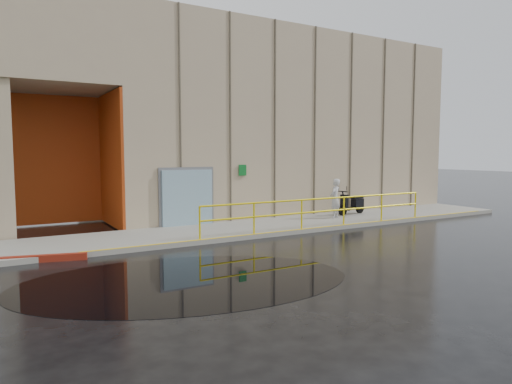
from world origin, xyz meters
The scene contains 8 objects.
ground centered at (0.00, 0.00, 0.00)m, with size 120.00×120.00×0.00m, color black.
sidewalk centered at (4.00, 4.50, 0.07)m, with size 20.00×3.00×0.15m, color gray.
building centered at (5.10, 10.98, 4.21)m, with size 20.00×10.17×8.00m.
guardrail centered at (4.25, 3.15, 0.68)m, with size 9.56×0.06×1.03m.
person centered at (6.01, 4.61, 0.94)m, with size 0.58×0.38×1.58m, color #B1B1B6.
scooter centered at (7.32, 5.07, 0.86)m, with size 1.64×0.77×1.24m.
red_curb centered at (-4.99, 3.10, 0.09)m, with size 2.40×0.18×0.18m, color maroon.
puddle centered at (-2.36, -0.38, 0.00)m, with size 7.25×4.46×0.01m, color black.
Camera 1 is at (-5.91, -9.52, 2.78)m, focal length 32.00 mm.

